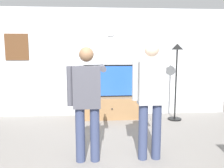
{
  "coord_description": "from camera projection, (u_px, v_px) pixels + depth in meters",
  "views": [
    {
      "loc": [
        -0.3,
        -3.09,
        1.67
      ],
      "look_at": [
        0.04,
        1.2,
        1.05
      ],
      "focal_mm": 37.89,
      "sensor_mm": 36.0,
      "label": 1
    }
  ],
  "objects": [
    {
      "name": "person_standing_nearer_lamp",
      "position": [
        87.0,
        98.0,
        3.47
      ],
      "size": [
        0.58,
        0.78,
        1.71
      ],
      "color": "#384266",
      "rests_on": "ground_plane"
    },
    {
      "name": "television",
      "position": [
        111.0,
        81.0,
        5.8
      ],
      "size": [
        1.33,
        0.07,
        0.79
      ],
      "color": "black",
      "rests_on": "tv_stand"
    },
    {
      "name": "floor_lamp",
      "position": [
        177.0,
        66.0,
        5.54
      ],
      "size": [
        0.32,
        0.32,
        1.82
      ],
      "color": "black",
      "rests_on": "ground_plane"
    },
    {
      "name": "tv_stand",
      "position": [
        111.0,
        107.0,
        5.85
      ],
      "size": [
        1.35,
        0.53,
        0.52
      ],
      "color": "#997047",
      "rests_on": "ground_plane"
    },
    {
      "name": "wall_clock",
      "position": [
        110.0,
        31.0,
        5.87
      ],
      "size": [
        0.27,
        0.03,
        0.27
      ],
      "primitive_type": "cylinder",
      "rotation": [
        1.57,
        0.0,
        0.0
      ],
      "color": "white"
    },
    {
      "name": "back_wall",
      "position": [
        105.0,
        63.0,
        6.03
      ],
      "size": [
        6.4,
        0.1,
        2.7
      ],
      "primitive_type": "cube",
      "color": "silver",
      "rests_on": "ground_plane"
    },
    {
      "name": "person_standing_nearer_couch",
      "position": [
        150.0,
        95.0,
        3.54
      ],
      "size": [
        0.56,
        0.78,
        1.78
      ],
      "color": "#384266",
      "rests_on": "ground_plane"
    },
    {
      "name": "framed_picture",
      "position": [
        17.0,
        47.0,
        5.75
      ],
      "size": [
        0.56,
        0.04,
        0.64
      ],
      "primitive_type": "cube",
      "color": "brown"
    }
  ]
}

